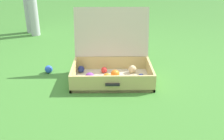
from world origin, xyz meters
The scene contains 3 objects.
ground_plane centered at (0.00, 0.00, 0.00)m, with size 16.00×16.00×0.00m, color #3D7A2D.
open_suitcase centered at (-0.10, -0.01, 0.13)m, with size 0.67×0.56×0.57m.
stray_ball_on_grass centered at (-0.67, 0.10, 0.04)m, with size 0.07×0.07×0.07m, color blue.
Camera 1 is at (-0.13, -2.00, 0.93)m, focal length 40.19 mm.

